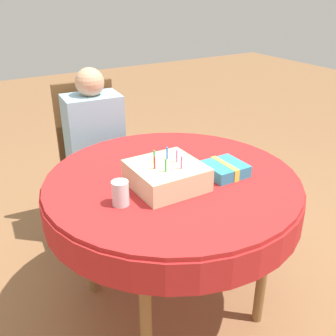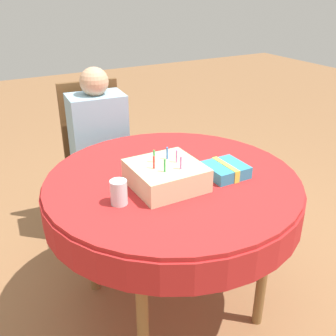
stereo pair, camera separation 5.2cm
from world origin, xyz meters
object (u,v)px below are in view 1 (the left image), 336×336
person (96,142)px  gift_box (225,169)px  chair (93,157)px  drinking_glass (120,193)px  birthday_cake (166,175)px

person → gift_box: size_ratio=6.27×
chair → drinking_glass: chair is taller
person → gift_box: 0.96m
person → drinking_glass: 0.95m
chair → gift_box: size_ratio=5.58×
birthday_cake → drinking_glass: (-0.24, -0.04, 0.00)m
chair → person: (-0.01, -0.11, 0.15)m
chair → gift_box: 1.08m
person → gift_box: (0.29, -0.91, 0.12)m
birthday_cake → drinking_glass: 0.24m
gift_box → birthday_cake: bearing=171.6°
birthday_cake → gift_box: size_ratio=1.62×
person → birthday_cake: 0.88m
drinking_glass → gift_box: bearing=-0.2°
person → chair: bearing=90.0°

